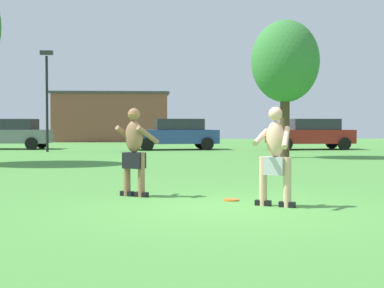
# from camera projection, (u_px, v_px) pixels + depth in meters

# --- Properties ---
(ground_plane) EXTENTS (80.00, 80.00, 0.00)m
(ground_plane) POSITION_uv_depth(u_px,v_px,m) (222.00, 208.00, 9.35)
(ground_plane) COLOR #4C8E3D
(player_with_cap) EXTENTS (0.85, 0.70, 1.66)m
(player_with_cap) POSITION_uv_depth(u_px,v_px,m) (134.00, 148.00, 10.81)
(player_with_cap) COLOR black
(player_with_cap) RESTS_ON ground_plane
(player_in_gray) EXTENTS (0.74, 0.75, 1.64)m
(player_in_gray) POSITION_uv_depth(u_px,v_px,m) (275.00, 155.00, 9.50)
(player_in_gray) COLOR black
(player_in_gray) RESTS_ON ground_plane
(frisbee) EXTENTS (0.28, 0.28, 0.03)m
(frisbee) POSITION_uv_depth(u_px,v_px,m) (231.00, 200.00, 10.25)
(frisbee) COLOR orange
(frisbee) RESTS_ON ground_plane
(car_red_near_post) EXTENTS (4.37, 2.16, 1.58)m
(car_red_near_post) POSITION_uv_depth(u_px,v_px,m) (311.00, 134.00, 29.85)
(car_red_near_post) COLOR maroon
(car_red_near_post) RESTS_ON ground_plane
(car_gray_mid_lot) EXTENTS (4.47, 2.40, 1.58)m
(car_gray_mid_lot) POSITION_uv_depth(u_px,v_px,m) (9.00, 133.00, 30.32)
(car_gray_mid_lot) COLOR slate
(car_gray_mid_lot) RESTS_ON ground_plane
(car_blue_far_end) EXTENTS (4.46, 2.37, 1.58)m
(car_blue_far_end) POSITION_uv_depth(u_px,v_px,m) (176.00, 134.00, 29.64)
(car_blue_far_end) COLOR #2D478C
(car_blue_far_end) RESTS_ON ground_plane
(lamp_post) EXTENTS (0.60, 0.24, 4.77)m
(lamp_post) POSITION_uv_depth(u_px,v_px,m) (47.00, 88.00, 27.26)
(lamp_post) COLOR black
(lamp_post) RESTS_ON ground_plane
(outbuilding_behind_lot) EXTENTS (8.56, 4.69, 3.64)m
(outbuilding_behind_lot) POSITION_uv_depth(u_px,v_px,m) (111.00, 117.00, 43.34)
(outbuilding_behind_lot) COLOR brown
(outbuilding_behind_lot) RESTS_ON ground_plane
(tree_near_building) EXTENTS (2.68, 2.68, 5.42)m
(tree_near_building) POSITION_uv_depth(u_px,v_px,m) (285.00, 62.00, 22.79)
(tree_near_building) COLOR #4C3823
(tree_near_building) RESTS_ON ground_plane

